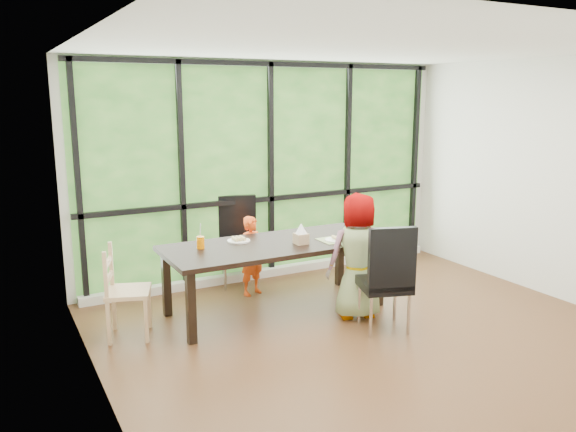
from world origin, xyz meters
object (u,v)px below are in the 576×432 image
object	(u,v)px
chair_end_beech	(128,292)
child_older	(360,256)
plate_far	(239,241)
plate_near	(336,240)
orange_cup	(201,242)
green_cup	(366,232)
tissue_box	(301,239)
chair_interior_leather	(384,277)
chair_window_leather	(239,242)
child_toddler	(252,255)
dining_table	(275,277)

from	to	relation	value
chair_end_beech	child_older	world-z (taller)	child_older
plate_far	plate_near	xyz separation A→B (m)	(0.94, -0.45, -0.00)
chair_end_beech	orange_cup	world-z (taller)	chair_end_beech
child_older	green_cup	bearing A→B (deg)	-119.31
green_cup	tissue_box	xyz separation A→B (m)	(-0.76, 0.11, -0.01)
chair_interior_leather	child_older	size ratio (longest dim) A/B	0.82
chair_window_leather	child_toddler	world-z (taller)	chair_window_leather
child_older	chair_interior_leather	bearing A→B (deg)	108.07
chair_window_leather	green_cup	size ratio (longest dim) A/B	8.10
child_older	tissue_box	world-z (taller)	child_older
plate_near	green_cup	xyz separation A→B (m)	(0.37, -0.05, 0.06)
chair_window_leather	orange_cup	size ratio (longest dim) A/B	8.67
chair_end_beech	plate_far	distance (m)	1.28
chair_end_beech	plate_far	xyz separation A→B (m)	(1.23, 0.20, 0.31)
plate_near	tissue_box	xyz separation A→B (m)	(-0.39, 0.06, 0.05)
chair_window_leather	green_cup	distance (m)	1.61
child_older	orange_cup	world-z (taller)	child_older
dining_table	child_toddler	distance (m)	0.60
orange_cup	child_toddler	bearing A→B (deg)	29.71
tissue_box	dining_table	bearing A→B (deg)	144.74
chair_window_leather	chair_end_beech	xyz separation A→B (m)	(-1.54, -0.93, -0.09)
chair_window_leather	child_older	world-z (taller)	child_older
chair_end_beech	child_toddler	world-z (taller)	child_toddler
chair_end_beech	plate_near	world-z (taller)	chair_end_beech
dining_table	chair_end_beech	xyz separation A→B (m)	(-1.55, 0.04, 0.08)
chair_window_leather	chair_interior_leather	xyz separation A→B (m)	(0.72, -1.93, 0.00)
chair_window_leather	chair_end_beech	bearing A→B (deg)	-131.43
child_toddler	orange_cup	distance (m)	0.96
chair_window_leather	child_toddler	distance (m)	0.38
plate_far	orange_cup	xyz separation A→B (m)	(-0.46, -0.08, 0.05)
dining_table	plate_far	xyz separation A→B (m)	(-0.32, 0.24, 0.38)
orange_cup	plate_far	bearing A→B (deg)	9.92
child_toddler	plate_far	size ratio (longest dim) A/B	3.77
green_cup	child_toddler	bearing A→B (deg)	138.63
chair_interior_leather	plate_near	distance (m)	0.78
plate_far	orange_cup	bearing A→B (deg)	-170.08
chair_window_leather	child_toddler	bearing A→B (deg)	-71.76
plate_far	plate_near	size ratio (longest dim) A/B	1.07
dining_table	plate_far	world-z (taller)	plate_far
dining_table	chair_interior_leather	bearing A→B (deg)	-53.36
plate_far	child_toddler	bearing A→B (deg)	48.71
child_toddler	plate_far	xyz separation A→B (m)	(-0.32, -0.36, 0.29)
child_toddler	plate_near	distance (m)	1.06
child_toddler	plate_near	size ratio (longest dim) A/B	4.03
chair_window_leather	child_older	size ratio (longest dim) A/B	0.82
chair_window_leather	plate_near	bearing A→B (deg)	-44.70
orange_cup	tissue_box	world-z (taller)	orange_cup
chair_interior_leather	orange_cup	size ratio (longest dim) A/B	8.67
chair_interior_leather	child_older	bearing A→B (deg)	-69.36
plate_near	child_toddler	bearing A→B (deg)	127.18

